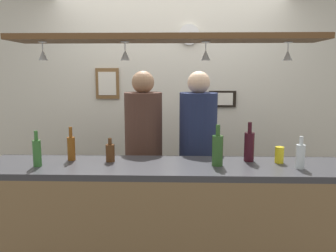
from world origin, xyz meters
name	(u,v)px	position (x,y,z in m)	size (l,w,h in m)	color
back_wall	(171,107)	(0.00, 1.10, 1.30)	(4.40, 0.06, 2.60)	silver
bar_counter	(165,216)	(0.00, -0.51, 0.69)	(2.70, 0.55, 1.02)	#38383D
overhead_glass_rack	(166,38)	(0.00, -0.30, 1.93)	(2.20, 0.36, 0.04)	brown
hanging_wineglass_far_left	(43,54)	(-0.89, -0.31, 1.82)	(0.07, 0.07, 0.13)	silver
hanging_wineglass_left	(125,54)	(-0.30, -0.30, 1.82)	(0.07, 0.07, 0.13)	silver
hanging_wineglass_center_left	(206,55)	(0.28, -0.27, 1.82)	(0.07, 0.07, 0.13)	silver
hanging_wineglass_center	(288,55)	(0.88, -0.23, 1.82)	(0.07, 0.07, 0.13)	silver
person_middle_brown_shirt	(144,146)	(-0.23, 0.28, 1.03)	(0.34, 0.34, 1.71)	#2D334C
person_right_navy_shirt	(198,146)	(0.27, 0.28, 1.03)	(0.34, 0.34, 1.71)	#2D334C
bottle_wine_dark_red	(249,146)	(0.63, -0.22, 1.14)	(0.08, 0.08, 0.30)	#380F19
bottle_champagne_green	(217,150)	(0.37, -0.36, 1.14)	(0.08, 0.08, 0.30)	#2D5623
bottle_beer_brown_stubby	(110,152)	(-0.43, -0.27, 1.10)	(0.07, 0.07, 0.18)	#512D14
bottle_soda_clear	(300,156)	(0.95, -0.42, 1.12)	(0.06, 0.06, 0.23)	silver
bottle_beer_green_import	(37,152)	(-0.93, -0.42, 1.13)	(0.06, 0.06, 0.26)	#336B2D
bottle_beer_amber_tall	(71,147)	(-0.73, -0.24, 1.12)	(0.06, 0.06, 0.26)	brown
drink_can	(279,155)	(0.84, -0.27, 1.09)	(0.07, 0.07, 0.12)	yellow
picture_frame_lower_pair	(222,99)	(0.58, 1.06, 1.40)	(0.30, 0.02, 0.18)	black
picture_frame_caricature	(107,83)	(-0.71, 1.06, 1.57)	(0.26, 0.02, 0.34)	brown
wall_clock	(189,35)	(0.20, 1.05, 2.10)	(0.22, 0.22, 0.03)	white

